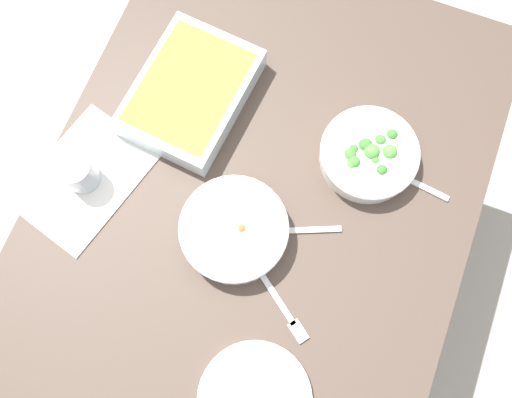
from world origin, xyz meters
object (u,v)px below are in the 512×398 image
Objects in this scene: stew_bowl at (234,230)px; spoon_by_broccoli at (399,175)px; drink_cup at (79,173)px; fork_on_table at (284,309)px; broccoli_bowl at (369,155)px; baking_dish at (191,92)px; spoon_by_stew at (287,231)px.

stew_bowl is 1.26× the size of spoon_by_broccoli.
fork_on_table is at bearing -101.90° from drink_cup.
fork_on_table is (-0.36, 0.06, -0.03)m from broccoli_bowl.
drink_cup is (-0.26, 0.55, 0.01)m from broccoli_bowl.
baking_dish is at bearing 89.22° from spoon_by_broccoli.
drink_cup is 0.44m from spoon_by_stew.
drink_cup is at bearing 115.16° from broccoli_bowl.
fork_on_table is (-0.11, -0.15, -0.03)m from stew_bowl.
spoon_by_broccoli is 0.37m from fork_on_table.
spoon_by_stew is 1.10× the size of fork_on_table.
spoon_by_broccoli is (0.24, -0.28, -0.03)m from stew_bowl.
drink_cup reaches higher than broccoli_bowl.
stew_bowl is 0.19m from fork_on_table.
spoon_by_broccoli is at bearing -42.38° from spoon_by_stew.
spoon_by_stew is 0.16m from fork_on_table.
drink_cup is at bearing 150.66° from baking_dish.
drink_cup reaches higher than baking_dish.
broccoli_bowl reaches higher than fork_on_table.
spoon_by_stew is 0.27m from spoon_by_broccoli.
spoon_by_broccoli is (0.20, -0.18, 0.00)m from spoon_by_stew.
broccoli_bowl is 0.24m from spoon_by_stew.
baking_dish is 3.76× the size of drink_cup.
broccoli_bowl reaches higher than stew_bowl.
fork_on_table is (-0.36, -0.35, -0.03)m from baking_dish.
drink_cup is 0.50m from fork_on_table.
stew_bowl reaches higher than spoon_by_broccoli.
baking_dish is 2.08× the size of fork_on_table.
spoon_by_stew is at bearing -66.72° from stew_bowl.
broccoli_bowl reaches higher than baking_dish.
spoon_by_stew is at bearing 153.35° from broccoli_bowl.
broccoli_bowl reaches higher than spoon_by_broccoli.
drink_cup is 0.67m from spoon_by_broccoli.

